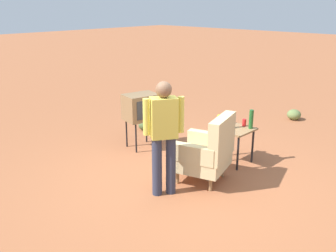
% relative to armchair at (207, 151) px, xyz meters
% --- Properties ---
extents(ground_plane, '(60.00, 60.00, 0.00)m').
position_rel_armchair_xyz_m(ground_plane, '(0.25, -0.17, -0.50)').
color(ground_plane, '#A05B38').
extents(armchair, '(0.95, 0.97, 1.06)m').
position_rel_armchair_xyz_m(armchair, '(0.00, 0.00, 0.00)').
color(armchair, '#937047').
rests_on(armchair, ground).
extents(side_table, '(0.56, 0.56, 0.62)m').
position_rel_armchair_xyz_m(side_table, '(-0.89, -0.11, 0.03)').
color(side_table, black).
rests_on(side_table, ground).
extents(tv_on_stand, '(0.68, 0.56, 1.03)m').
position_rel_armchair_xyz_m(tv_on_stand, '(-0.30, -1.79, 0.28)').
color(tv_on_stand, black).
rests_on(tv_on_stand, ground).
extents(person_standing, '(0.49, 0.38, 1.64)m').
position_rel_armchair_xyz_m(person_standing, '(0.73, -0.20, 0.44)').
color(person_standing, '#2D3347').
rests_on(person_standing, ground).
extents(soda_can_blue, '(0.07, 0.07, 0.12)m').
position_rel_armchair_xyz_m(soda_can_blue, '(-1.10, -0.33, 0.18)').
color(soda_can_blue, blue).
rests_on(soda_can_blue, side_table).
extents(bottle_short_clear, '(0.06, 0.06, 0.20)m').
position_rel_armchair_xyz_m(bottle_short_clear, '(-0.90, -0.15, 0.22)').
color(bottle_short_clear, silver).
rests_on(bottle_short_clear, side_table).
extents(soda_can_red, '(0.07, 0.07, 0.12)m').
position_rel_armchair_xyz_m(soda_can_red, '(-1.10, -0.07, 0.18)').
color(soda_can_red, red).
rests_on(soda_can_red, side_table).
extents(bottle_wine_green, '(0.07, 0.07, 0.32)m').
position_rel_armchair_xyz_m(bottle_wine_green, '(-1.06, 0.08, 0.28)').
color(bottle_wine_green, '#1E5623').
rests_on(bottle_wine_green, side_table).
extents(flower_vase, '(0.15, 0.09, 0.27)m').
position_rel_armchair_xyz_m(flower_vase, '(-0.67, -0.25, 0.27)').
color(flower_vase, silver).
rests_on(flower_vase, side_table).
extents(shrub_near, '(0.32, 0.32, 0.24)m').
position_rel_armchair_xyz_m(shrub_near, '(-3.97, -0.51, -0.38)').
color(shrub_near, olive).
rests_on(shrub_near, ground).
extents(shrub_mid, '(0.27, 0.27, 0.21)m').
position_rel_armchair_xyz_m(shrub_mid, '(-1.04, -2.49, -0.39)').
color(shrub_mid, '#475B33').
rests_on(shrub_mid, ground).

